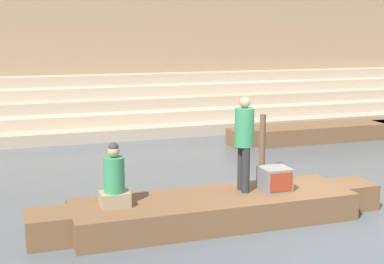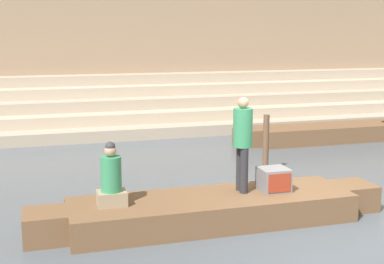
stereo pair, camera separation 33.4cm
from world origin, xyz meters
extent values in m
plane|color=#4C5660|center=(0.00, 0.00, 0.00)|extent=(120.00, 120.00, 0.00)
cube|color=tan|center=(0.00, 9.47, 0.17)|extent=(36.00, 3.82, 0.35)
cube|color=#B2A28D|center=(0.00, 9.85, 0.52)|extent=(36.00, 3.05, 0.35)
cube|color=tan|center=(0.00, 10.23, 0.87)|extent=(36.00, 2.29, 0.35)
cube|color=#B2A28D|center=(0.00, 10.62, 1.22)|extent=(36.00, 1.53, 0.35)
cube|color=tan|center=(0.00, 11.00, 1.57)|extent=(36.00, 0.76, 0.35)
cube|color=#937A60|center=(0.00, 11.98, 2.96)|extent=(34.20, 1.20, 5.92)
cube|color=brown|center=(0.00, 11.36, 0.30)|extent=(34.20, 0.12, 0.60)
cube|color=brown|center=(-1.60, 0.23, 0.24)|extent=(4.84, 1.37, 0.47)
cube|color=beige|center=(-1.60, 0.23, 0.45)|extent=(4.45, 1.27, 0.05)
cube|color=brown|center=(1.16, 0.23, 0.24)|extent=(0.68, 0.75, 0.47)
cube|color=brown|center=(-4.36, 0.23, 0.24)|extent=(0.68, 0.75, 0.47)
cylinder|color=olive|center=(-2.32, 1.02, 0.37)|extent=(2.88, 0.04, 0.04)
cylinder|color=#28282D|center=(-1.01, 0.45, 0.87)|extent=(0.14, 0.14, 0.80)
cylinder|color=#28282D|center=(-1.01, 0.27, 0.87)|extent=(0.14, 0.14, 0.80)
cylinder|color=#338456|center=(-1.01, 0.36, 1.61)|extent=(0.33, 0.33, 0.67)
sphere|color=tan|center=(-1.01, 0.36, 2.04)|extent=(0.19, 0.19, 0.19)
cube|color=gray|center=(-3.30, 0.26, 0.59)|extent=(0.47, 0.37, 0.23)
cylinder|color=#338456|center=(-3.30, 0.26, 0.99)|extent=(0.33, 0.33, 0.57)
sphere|color=tan|center=(-3.30, 0.26, 1.37)|extent=(0.19, 0.19, 0.19)
sphere|color=#333338|center=(-3.30, 0.26, 1.44)|extent=(0.16, 0.16, 0.16)
cube|color=slate|center=(-0.45, 0.25, 0.67)|extent=(0.50, 0.47, 0.40)
cube|color=#99331E|center=(-0.45, 0.01, 0.67)|extent=(0.42, 0.02, 0.32)
cube|color=brown|center=(4.23, 5.90, 0.24)|extent=(4.95, 1.24, 0.48)
cube|color=beige|center=(4.23, 5.90, 0.46)|extent=(4.55, 1.14, 0.05)
cube|color=brown|center=(1.41, 5.90, 0.24)|extent=(0.69, 0.68, 0.48)
cylinder|color=brown|center=(0.62, 2.94, 0.69)|extent=(0.14, 0.14, 1.38)
camera|label=1|loc=(-4.75, -7.92, 3.21)|focal=50.00mm
camera|label=2|loc=(-4.44, -8.02, 3.21)|focal=50.00mm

